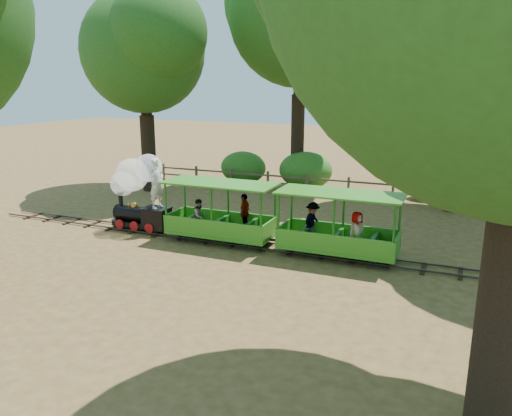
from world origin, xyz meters
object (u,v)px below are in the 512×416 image
at_px(locomotive, 138,186).
at_px(fence, 327,185).
at_px(carriage_rear, 335,232).
at_px(carriage_front, 221,219).

relative_size(locomotive, fence, 0.16).
distance_m(carriage_rear, fence, 8.33).
distance_m(locomotive, fence, 9.38).
relative_size(locomotive, carriage_rear, 0.76).
bearing_deg(locomotive, carriage_front, -1.19).
bearing_deg(carriage_rear, locomotive, 179.59).
relative_size(locomotive, carriage_front, 0.76).
relative_size(carriage_front, carriage_rear, 1.00).
bearing_deg(fence, carriage_rear, -73.55).
bearing_deg(locomotive, fence, 58.32).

